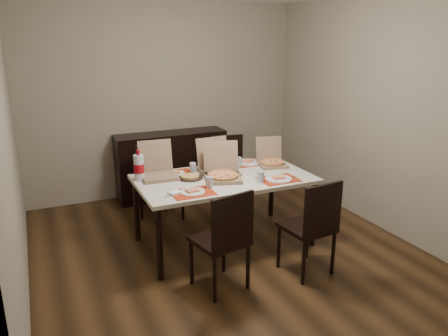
{
  "coord_description": "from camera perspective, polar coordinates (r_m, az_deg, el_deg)",
  "views": [
    {
      "loc": [
        -1.71,
        -3.79,
        2.17
      ],
      "look_at": [
        0.06,
        0.15,
        0.85
      ],
      "focal_mm": 35.0,
      "sensor_mm": 36.0,
      "label": 1
    }
  ],
  "objects": [
    {
      "name": "room_walls",
      "position": [
        4.57,
        -2.21,
        11.53
      ],
      "size": [
        3.84,
        4.02,
        2.62
      ],
      "color": "gray",
      "rests_on": "ground"
    },
    {
      "name": "faina_plate",
      "position": [
        4.52,
        -4.46,
        -1.19
      ],
      "size": [
        0.27,
        0.27,
        0.03
      ],
      "color": "black",
      "rests_on": "dining_table"
    },
    {
      "name": "chair_near_left",
      "position": [
        3.78,
        0.05,
        -9.0
      ],
      "size": [
        0.5,
        0.5,
        0.93
      ],
      "color": "black",
      "rests_on": "ground"
    },
    {
      "name": "chair_far_left",
      "position": [
        5.32,
        -8.69,
        -1.36
      ],
      "size": [
        0.53,
        0.53,
        0.93
      ],
      "color": "black",
      "rests_on": "ground"
    },
    {
      "name": "chair_far_right",
      "position": [
        5.63,
        0.74,
        -0.12
      ],
      "size": [
        0.47,
        0.47,
        0.93
      ],
      "color": "black",
      "rests_on": "ground"
    },
    {
      "name": "sideboard",
      "position": [
        6.07,
        -6.86,
        0.44
      ],
      "size": [
        1.5,
        0.4,
        0.9
      ],
      "primitive_type": "cube",
      "color": "black",
      "rests_on": "ground"
    },
    {
      "name": "setting_near_right",
      "position": [
        4.47,
        6.57,
        -1.35
      ],
      "size": [
        0.46,
        0.3,
        0.11
      ],
      "color": "#B5290C",
      "rests_on": "dining_table"
    },
    {
      "name": "dining_table",
      "position": [
        4.56,
        -0.0,
        -2.0
      ],
      "size": [
        1.8,
        1.0,
        0.75
      ],
      "color": "beige",
      "rests_on": "ground"
    },
    {
      "name": "setting_near_left",
      "position": [
        4.13,
        -3.81,
        -2.82
      ],
      "size": [
        0.51,
        0.3,
        0.11
      ],
      "color": "#B5290C",
      "rests_on": "dining_table"
    },
    {
      "name": "soda_bottle",
      "position": [
        4.49,
        -11.05,
        0.06
      ],
      "size": [
        0.11,
        0.11,
        0.32
      ],
      "color": "silver",
      "rests_on": "dining_table"
    },
    {
      "name": "setting_far_right",
      "position": [
        5.0,
        2.85,
        0.74
      ],
      "size": [
        0.46,
        0.3,
        0.11
      ],
      "color": "#B5290C",
      "rests_on": "dining_table"
    },
    {
      "name": "pizza_box_extra",
      "position": [
        4.65,
        -0.82,
        0.03
      ],
      "size": [
        0.37,
        0.41,
        0.36
      ],
      "color": "#7F6349",
      "rests_on": "dining_table"
    },
    {
      "name": "pizza_box_right",
      "position": [
        4.98,
        6.22,
        0.95
      ],
      "size": [
        0.36,
        0.39,
        0.3
      ],
      "color": "#7F6349",
      "rests_on": "dining_table"
    },
    {
      "name": "pizza_box_left",
      "position": [
        4.59,
        -8.59,
        -0.4
      ],
      "size": [
        0.39,
        0.42,
        0.36
      ],
      "color": "#7F6349",
      "rests_on": "dining_table"
    },
    {
      "name": "setting_far_left",
      "position": [
        4.67,
        -6.07,
        -0.52
      ],
      "size": [
        0.5,
        0.3,
        0.11
      ],
      "color": "#B5290C",
      "rests_on": "dining_table"
    },
    {
      "name": "ground",
      "position": [
        4.69,
        0.05,
        -10.67
      ],
      "size": [
        3.8,
        4.0,
        0.02
      ],
      "primitive_type": "cube",
      "color": "#452C15",
      "rests_on": "ground"
    },
    {
      "name": "dip_bowl",
      "position": [
        4.72,
        1.36,
        -0.33
      ],
      "size": [
        0.14,
        0.14,
        0.03
      ],
      "primitive_type": "imported",
      "rotation": [
        0.0,
        0.0,
        -0.17
      ],
      "color": "white",
      "rests_on": "dining_table"
    },
    {
      "name": "chair_near_right",
      "position": [
        4.11,
        11.5,
        -7.18
      ],
      "size": [
        0.47,
        0.47,
        0.93
      ],
      "color": "black",
      "rests_on": "ground"
    },
    {
      "name": "pizza_box_center",
      "position": [
        4.48,
        -0.2,
        -0.72
      ],
      "size": [
        0.46,
        0.49,
        0.36
      ],
      "color": "#7F6349",
      "rests_on": "dining_table"
    },
    {
      "name": "napkin_loose",
      "position": [
        4.52,
        0.15,
        -1.19
      ],
      "size": [
        0.15,
        0.14,
        0.02
      ],
      "primitive_type": "cube",
      "rotation": [
        0.0,
        0.0,
        0.28
      ],
      "color": "white",
      "rests_on": "dining_table"
    }
  ]
}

